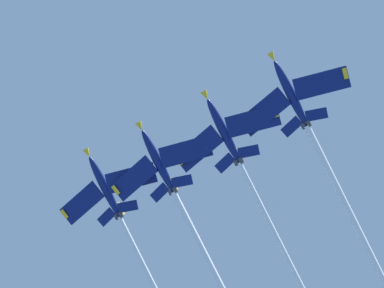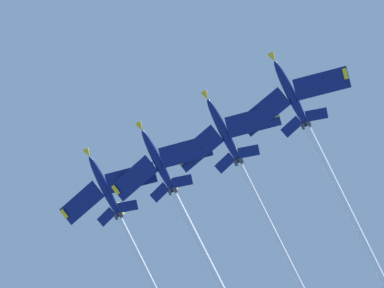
% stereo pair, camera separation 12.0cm
% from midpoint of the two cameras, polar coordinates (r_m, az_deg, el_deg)
% --- Properties ---
extents(jet_far_left, '(33.75, 35.17, 26.72)m').
position_cam_midpoint_polar(jet_far_left, '(136.90, 9.06, -1.08)').
color(jet_far_left, navy).
extents(jet_inner_left, '(34.98, 36.86, 27.59)m').
position_cam_midpoint_polar(jet_inner_left, '(139.05, 3.94, -2.63)').
color(jet_inner_left, navy).
extents(jet_centre, '(32.90, 34.96, 26.34)m').
position_cam_midpoint_polar(jet_centre, '(142.32, -0.34, -5.28)').
color(jet_centre, navy).
extents(jet_inner_right, '(34.86, 36.75, 27.20)m').
position_cam_midpoint_polar(jet_inner_right, '(147.52, -4.54, -6.11)').
color(jet_inner_right, navy).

